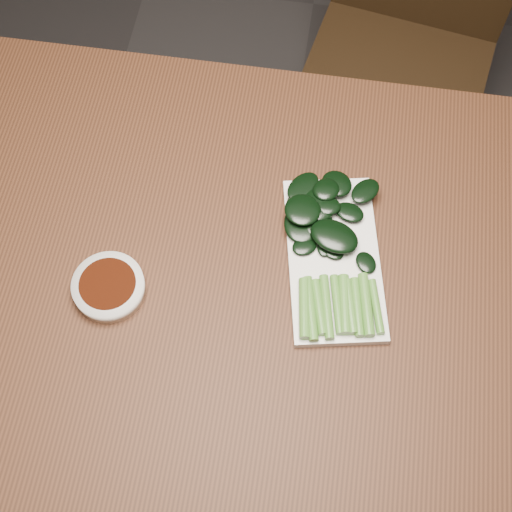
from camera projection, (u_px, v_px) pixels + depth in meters
The scene contains 6 objects.
ground at pixel (251, 404), 1.74m from camera, with size 6.00×6.00×0.00m, color #2C2929.
table at pixel (248, 296), 1.13m from camera, with size 1.40×0.80×0.75m.
chair_far at pixel (405, 40), 1.61m from camera, with size 0.47×0.47×0.89m.
sauce_bowl at pixel (109, 287), 1.04m from camera, with size 0.11×0.11×0.03m.
serving_plate at pixel (333, 259), 1.07m from camera, with size 0.18×0.29×0.01m.
gai_lan at pixel (326, 242), 1.06m from camera, with size 0.18×0.29×0.03m.
Camera 1 is at (0.08, -0.43, 1.72)m, focal length 50.00 mm.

